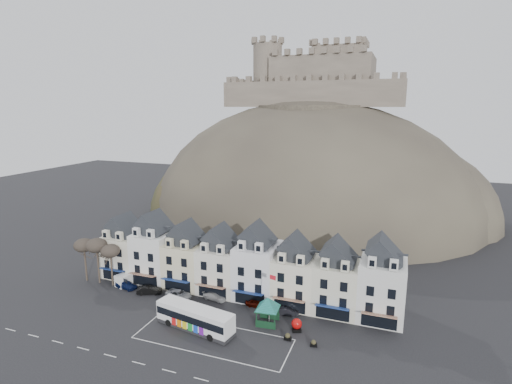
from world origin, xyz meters
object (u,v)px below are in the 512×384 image
car_maroon (257,303)px  car_charcoal (287,311)px  bus (195,317)px  car_black (149,290)px  bus_shelter (268,303)px  flagpole (270,294)px  car_navy (126,285)px  red_buoy (297,325)px  white_van (128,278)px  car_silver (179,294)px  car_white (215,296)px

car_maroon → car_charcoal: (5.28, -0.69, -0.04)m
bus → car_black: bearing=161.1°
car_maroon → bus: bearing=149.8°
bus_shelter → flagpole: 1.37m
flagpole → car_navy: 28.18m
red_buoy → white_van: bearing=172.0°
car_charcoal → car_maroon: bearing=71.3°
bus → car_silver: size_ratio=2.75×
bus_shelter → flagpole: size_ratio=0.84×
bus_shelter → car_black: (-22.55, 2.10, -2.61)m
bus_shelter → red_buoy: size_ratio=3.51×
bus → car_black: size_ratio=2.99×
car_navy → car_charcoal: bearing=-79.6°
white_van → car_navy: size_ratio=1.19×
bus → red_buoy: (14.15, 4.71, -0.97)m
bus → car_charcoal: size_ratio=3.46×
white_van → car_black: bearing=-3.0°
car_black → flagpole: bearing=-116.9°
bus → car_navy: 19.77m
car_white → white_van: bearing=98.4°
bus_shelter → red_buoy: bearing=-10.5°
flagpole → car_navy: size_ratio=1.87×
bus_shelter → car_maroon: size_ratio=1.77×
red_buoy → car_charcoal: red_buoy is taller
bus_shelter → car_black: bearing=169.6°
white_van → car_navy: white_van is taller
bus → car_black: 14.95m
car_maroon → flagpole: bearing=-133.6°
white_van → car_black: white_van is taller
white_van → car_maroon: bearing=16.5°
red_buoy → car_white: size_ratio=0.45×
bus → car_white: (-1.39, 9.30, -1.34)m
car_maroon → car_black: bearing=99.9°
bus_shelter → red_buoy: (4.61, -0.44, -2.34)m
car_silver → bus_shelter: bearing=-91.8°
car_black → car_white: bearing=-103.2°
white_van → car_white: 17.71m
bus_shelter → car_maroon: 5.98m
red_buoy → car_maroon: size_ratio=0.50×
white_van → car_white: size_ratio=1.21×
car_maroon → car_charcoal: 5.33m
bus → car_black: (-13.02, 7.24, -1.24)m
flagpole → white_van: (-28.75, 3.63, -3.46)m
red_buoy → bus: bearing=-161.6°
car_navy → car_silver: size_ratio=0.91×
red_buoy → flagpole: flagpole is taller
car_white → bus: bearing=-162.8°
flagpole → car_charcoal: size_ratio=2.15×
car_navy → car_charcoal: (29.78, 1.12, -0.11)m
bus_shelter → white_van: (-28.62, 4.25, -2.25)m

